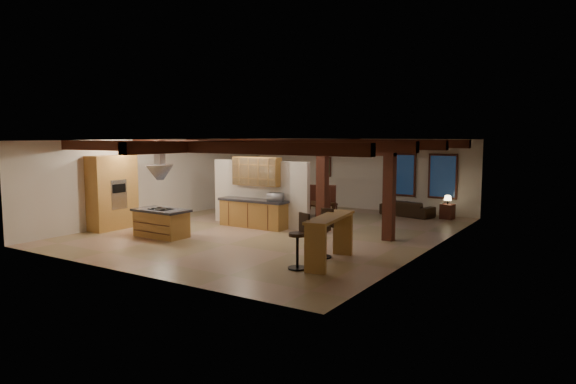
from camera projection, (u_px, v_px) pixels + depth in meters
name	position (u px, v px, depth m)	size (l,w,h in m)	color
ground	(276.00, 231.00, 16.47)	(12.00, 12.00, 0.00)	tan
room_walls	(276.00, 175.00, 16.27)	(12.00, 12.00, 12.00)	beige
ceiling_beams	(276.00, 144.00, 16.16)	(10.00, 12.00, 0.28)	#39190E
timber_posts	(355.00, 178.00, 15.36)	(2.50, 0.30, 2.90)	#39190E
partition_wall	(260.00, 193.00, 17.30)	(3.80, 0.18, 2.20)	beige
pantry_cabinet	(113.00, 192.00, 16.65)	(0.67, 1.60, 2.40)	#A97336
back_counter	(253.00, 213.00, 17.04)	(2.50, 0.66, 0.94)	#A97336
upper_display_cabinet	(256.00, 171.00, 17.06)	(1.80, 0.36, 0.95)	#A97336
range_hood	(160.00, 178.00, 15.29)	(1.10, 1.10, 1.40)	silver
back_windows	(422.00, 175.00, 19.78)	(2.70, 0.07, 1.70)	#39190E
framed_art	(324.00, 167.00, 22.06)	(0.65, 0.05, 0.85)	#39190E
recessed_cans	(174.00, 141.00, 15.89)	(3.16, 2.46, 0.03)	silver
kitchen_island	(161.00, 223.00, 15.44)	(1.73, 0.94, 0.86)	#A97336
dining_table	(308.00, 211.00, 18.71)	(1.76, 0.98, 0.62)	#3B200E
sofa	(407.00, 208.00, 19.44)	(2.00, 0.78, 0.58)	black
microwave	(276.00, 197.00, 16.50)	(0.48, 0.32, 0.27)	silver
bar_counter	(330.00, 232.00, 12.18)	(0.87, 2.24, 1.15)	#A97336
side_table	(447.00, 212.00, 18.74)	(0.43, 0.43, 0.54)	#39190E
table_lamp	(448.00, 198.00, 18.68)	(0.28, 0.28, 0.33)	black
bar_stool_a	(299.00, 241.00, 11.71)	(0.48, 0.49, 1.28)	black
bar_stool_b	(324.00, 233.00, 12.81)	(0.43, 0.43, 1.22)	black
bar_stool_c	(325.00, 234.00, 12.85)	(0.40, 0.42, 1.15)	black
dining_chairs	(308.00, 202.00, 18.68)	(2.31, 2.31, 1.22)	#39190E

